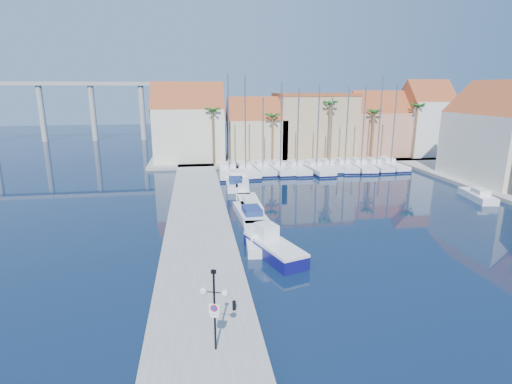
% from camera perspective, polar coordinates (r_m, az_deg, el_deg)
% --- Properties ---
extents(ground, '(260.00, 260.00, 0.00)m').
position_cam_1_polar(ground, '(29.17, 10.54, -11.73)').
color(ground, black).
rests_on(ground, ground).
extents(quay_west, '(6.00, 77.00, 0.50)m').
position_cam_1_polar(quay_west, '(40.11, -8.22, -3.84)').
color(quay_west, gray).
rests_on(quay_west, ground).
extents(shore_north, '(54.00, 16.00, 0.50)m').
position_cam_1_polar(shore_north, '(76.10, 5.91, 4.98)').
color(shore_north, gray).
rests_on(shore_north, ground).
extents(lamp_post, '(1.37, 0.73, 4.21)m').
position_cam_1_polar(lamp_post, '(19.49, -5.99, -14.81)').
color(lamp_post, black).
rests_on(lamp_post, quay_west).
extents(bollard, '(0.22, 0.22, 0.55)m').
position_cam_1_polar(bollard, '(23.75, -3.14, -15.88)').
color(bollard, black).
rests_on(bollard, quay_west).
extents(fishing_boat, '(4.16, 6.91, 2.30)m').
position_cam_1_polar(fishing_boat, '(31.65, 2.49, -7.81)').
color(fishing_boat, '#0F0E55').
rests_on(fishing_boat, ground).
extents(motorboat_west_0, '(2.76, 7.23, 1.40)m').
position_cam_1_polar(motorboat_west_0, '(34.28, 0.39, -6.46)').
color(motorboat_west_0, white).
rests_on(motorboat_west_0, ground).
extents(motorboat_west_1, '(2.84, 7.63, 1.40)m').
position_cam_1_polar(motorboat_west_1, '(40.39, -0.76, -3.16)').
color(motorboat_west_1, white).
rests_on(motorboat_west_1, ground).
extents(motorboat_west_2, '(2.16, 6.75, 1.40)m').
position_cam_1_polar(motorboat_west_2, '(44.17, -0.93, -1.61)').
color(motorboat_west_2, white).
rests_on(motorboat_west_2, ground).
extents(motorboat_west_3, '(2.14, 5.33, 1.40)m').
position_cam_1_polar(motorboat_west_3, '(49.37, -1.91, 0.13)').
color(motorboat_west_3, white).
rests_on(motorboat_west_3, ground).
extents(motorboat_west_4, '(2.63, 7.36, 1.40)m').
position_cam_1_polar(motorboat_west_4, '(53.52, -3.00, 1.25)').
color(motorboat_west_4, white).
rests_on(motorboat_west_4, ground).
extents(motorboat_west_5, '(2.78, 7.60, 1.40)m').
position_cam_1_polar(motorboat_west_5, '(58.40, -2.85, 2.38)').
color(motorboat_west_5, white).
rests_on(motorboat_west_5, ground).
extents(motorboat_east_1, '(2.87, 6.20, 1.40)m').
position_cam_1_polar(motorboat_east_1, '(54.25, 29.12, -0.42)').
color(motorboat_east_1, white).
rests_on(motorboat_east_1, ground).
extents(sailboat_0, '(3.60, 11.36, 14.92)m').
position_cam_1_polar(sailboat_0, '(61.50, -3.85, 3.07)').
color(sailboat_0, white).
rests_on(sailboat_0, ground).
extents(sailboat_1, '(3.62, 10.98, 14.71)m').
position_cam_1_polar(sailboat_1, '(62.09, -1.61, 3.21)').
color(sailboat_1, white).
rests_on(sailboat_1, ground).
extents(sailboat_2, '(3.02, 9.59, 11.54)m').
position_cam_1_polar(sailboat_2, '(63.20, 0.88, 3.40)').
color(sailboat_2, white).
rests_on(sailboat_2, ground).
extents(sailboat_3, '(3.16, 9.64, 13.64)m').
position_cam_1_polar(sailboat_3, '(63.40, 3.37, 3.44)').
color(sailboat_3, white).
rests_on(sailboat_3, ground).
extents(sailboat_4, '(2.77, 9.69, 12.82)m').
position_cam_1_polar(sailboat_4, '(63.80, 5.73, 3.45)').
color(sailboat_4, white).
rests_on(sailboat_4, ground).
extents(sailboat_5, '(3.65, 10.73, 13.32)m').
position_cam_1_polar(sailboat_5, '(64.37, 8.43, 3.45)').
color(sailboat_5, white).
rests_on(sailboat_5, ground).
extents(sailboat_6, '(2.49, 8.52, 11.43)m').
position_cam_1_polar(sailboat_6, '(66.02, 10.31, 3.66)').
color(sailboat_6, white).
rests_on(sailboat_6, ground).
extents(sailboat_7, '(3.29, 9.57, 13.16)m').
position_cam_1_polar(sailboat_7, '(66.80, 12.42, 3.69)').
color(sailboat_7, white).
rests_on(sailboat_7, ground).
extents(sailboat_8, '(3.47, 10.34, 13.31)m').
position_cam_1_polar(sailboat_8, '(67.81, 14.60, 3.71)').
color(sailboat_8, white).
rests_on(sailboat_8, ground).
extents(sailboat_9, '(2.51, 9.16, 14.73)m').
position_cam_1_polar(sailboat_9, '(68.59, 16.63, 3.72)').
color(sailboat_9, white).
rests_on(sailboat_9, ground).
extents(sailboat_10, '(2.69, 9.52, 13.37)m').
position_cam_1_polar(sailboat_10, '(70.16, 18.47, 3.79)').
color(sailboat_10, white).
rests_on(sailboat_10, ground).
extents(building_0, '(12.30, 9.00, 13.50)m').
position_cam_1_polar(building_0, '(71.87, -9.59, 9.34)').
color(building_0, beige).
rests_on(building_0, shore_north).
extents(building_1, '(10.30, 8.00, 11.00)m').
position_cam_1_polar(building_1, '(72.83, 0.04, 8.63)').
color(building_1, '#C2B089').
rests_on(building_1, shore_north).
extents(building_2, '(14.20, 10.20, 11.50)m').
position_cam_1_polar(building_2, '(76.16, 8.24, 9.47)').
color(building_2, tan).
rests_on(building_2, shore_north).
extents(building_3, '(10.30, 8.00, 12.00)m').
position_cam_1_polar(building_3, '(79.59, 16.84, 8.93)').
color(building_3, tan).
rests_on(building_3, shore_north).
extents(building_4, '(8.30, 8.00, 14.00)m').
position_cam_1_polar(building_4, '(82.90, 22.90, 9.39)').
color(building_4, silver).
rests_on(building_4, shore_north).
extents(building_6, '(9.00, 14.30, 13.50)m').
position_cam_1_polar(building_6, '(63.94, 31.53, 6.79)').
color(building_6, beige).
rests_on(building_6, shore_east).
extents(palm_0, '(2.60, 2.60, 10.15)m').
position_cam_1_polar(palm_0, '(66.77, -6.22, 11.27)').
color(palm_0, brown).
rests_on(palm_0, shore_north).
extents(palm_1, '(2.60, 2.60, 9.15)m').
position_cam_1_polar(palm_1, '(68.03, 2.39, 10.60)').
color(palm_1, brown).
rests_on(palm_1, shore_north).
extents(palm_2, '(2.60, 2.60, 11.15)m').
position_cam_1_polar(palm_2, '(70.53, 10.58, 12.05)').
color(palm_2, brown).
rests_on(palm_2, shore_north).
extents(palm_3, '(2.60, 2.60, 9.65)m').
position_cam_1_polar(palm_3, '(73.61, 16.53, 10.70)').
color(palm_3, brown).
rests_on(palm_3, shore_north).
extents(palm_4, '(2.60, 2.60, 10.65)m').
position_cam_1_polar(palm_4, '(77.28, 22.06, 11.10)').
color(palm_4, brown).
rests_on(palm_4, shore_north).
extents(viaduct, '(48.00, 2.20, 14.45)m').
position_cam_1_polar(viaduct, '(110.76, -25.04, 11.90)').
color(viaduct, '#9E9E99').
rests_on(viaduct, ground).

